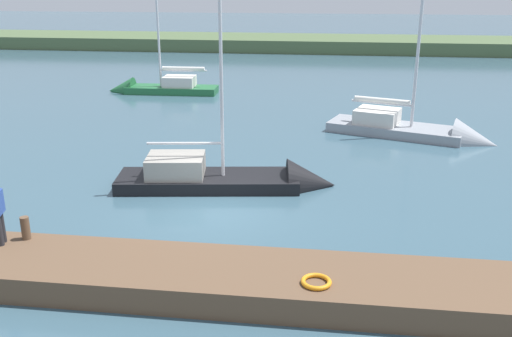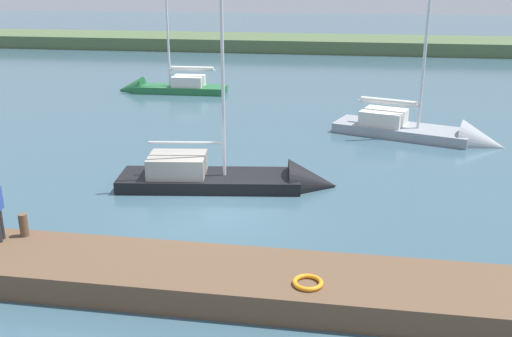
{
  "view_description": "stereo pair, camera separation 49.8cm",
  "coord_description": "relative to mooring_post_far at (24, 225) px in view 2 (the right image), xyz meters",
  "views": [
    {
      "loc": [
        -3.37,
        15.62,
        6.81
      ],
      "look_at": [
        -1.22,
        -0.8,
        1.19
      ],
      "focal_mm": 39.64,
      "sensor_mm": 36.0,
      "label": 1
    },
    {
      "loc": [
        -3.86,
        15.55,
        6.81
      ],
      "look_at": [
        -1.22,
        -0.8,
        1.19
      ],
      "focal_mm": 39.64,
      "sensor_mm": 36.0,
      "label": 2
    }
  ],
  "objects": [
    {
      "name": "far_shoreline",
      "position": [
        -3.94,
        -45.1,
        -0.93
      ],
      "size": [
        180.0,
        8.0,
        2.4
      ],
      "primitive_type": "cube",
      "color": "#4C603D",
      "rests_on": "ground_plane"
    },
    {
      "name": "mooring_post_far",
      "position": [
        0.0,
        0.0,
        0.0
      ],
      "size": [
        0.21,
        0.21,
        0.58
      ],
      "primitive_type": "cylinder",
      "color": "brown",
      "rests_on": "dock_pier"
    },
    {
      "name": "ground_plane",
      "position": [
        -3.94,
        -3.73,
        -0.93
      ],
      "size": [
        200.0,
        200.0,
        0.0
      ],
      "primitive_type": "plane",
      "color": "#385666"
    },
    {
      "name": "sailboat_far_left",
      "position": [
        -4.41,
        -6.0,
        -0.76
      ],
      "size": [
        7.58,
        2.81,
        9.54
      ],
      "rotation": [
        0.0,
        0.0,
        3.28
      ],
      "color": "black",
      "rests_on": "ground_plane"
    },
    {
      "name": "sailboat_inner_slip",
      "position": [
        3.36,
        -21.68,
        -0.73
      ],
      "size": [
        6.83,
        1.86,
        7.21
      ],
      "rotation": [
        0.0,
        0.0,
        0.02
      ],
      "color": "#236638",
      "rests_on": "ground_plane"
    },
    {
      "name": "sailboat_behind_pier",
      "position": [
        -11.5,
        -13.28,
        -0.82
      ],
      "size": [
        7.63,
        4.3,
        7.76
      ],
      "rotation": [
        0.0,
        0.0,
        2.81
      ],
      "color": "gray",
      "rests_on": "ground_plane"
    },
    {
      "name": "dock_pier",
      "position": [
        -3.94,
        0.8,
        -0.61
      ],
      "size": [
        26.28,
        2.29,
        0.64
      ],
      "primitive_type": "cube",
      "color": "brown",
      "rests_on": "ground_plane"
    },
    {
      "name": "life_ring_buoy",
      "position": [
        -7.21,
        1.26,
        -0.24
      ],
      "size": [
        0.66,
        0.66,
        0.1
      ],
      "primitive_type": "torus",
      "color": "orange",
      "rests_on": "dock_pier"
    }
  ]
}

